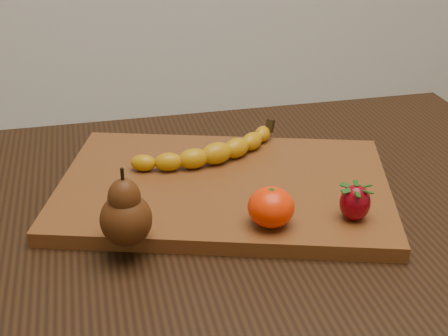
{
  "coord_description": "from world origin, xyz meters",
  "views": [
    {
      "loc": [
        -0.17,
        -0.69,
        1.19
      ],
      "look_at": [
        0.0,
        0.05,
        0.8
      ],
      "focal_mm": 50.0,
      "sensor_mm": 36.0,
      "label": 1
    }
  ],
  "objects": [
    {
      "name": "table",
      "position": [
        0.0,
        0.0,
        0.66
      ],
      "size": [
        1.0,
        0.7,
        0.76
      ],
      "color": "black",
      "rests_on": "ground"
    },
    {
      "name": "cutting_board",
      "position": [
        0.0,
        0.05,
        0.77
      ],
      "size": [
        0.52,
        0.42,
        0.02
      ],
      "primitive_type": "cube",
      "rotation": [
        0.0,
        0.0,
        -0.3
      ],
      "color": "brown",
      "rests_on": "table"
    },
    {
      "name": "banana",
      "position": [
        0.01,
        0.1,
        0.8
      ],
      "size": [
        0.21,
        0.11,
        0.03
      ],
      "primitive_type": null,
      "rotation": [
        0.0,
        0.0,
        0.29
      ],
      "color": "#C48C09",
      "rests_on": "cutting_board"
    },
    {
      "name": "pear",
      "position": [
        -0.14,
        -0.07,
        0.83
      ],
      "size": [
        0.08,
        0.08,
        0.09
      ],
      "primitive_type": null,
      "rotation": [
        0.0,
        0.0,
        0.41
      ],
      "color": "#4C250C",
      "rests_on": "cutting_board"
    },
    {
      "name": "mandarin",
      "position": [
        0.03,
        -0.07,
        0.8
      ],
      "size": [
        0.06,
        0.06,
        0.05
      ],
      "primitive_type": "ellipsoid",
      "rotation": [
        0.0,
        0.0,
        -0.01
      ],
      "color": "#FF2F02",
      "rests_on": "cutting_board"
    },
    {
      "name": "strawberry",
      "position": [
        0.14,
        -0.08,
        0.8
      ],
      "size": [
        0.04,
        0.04,
        0.05
      ],
      "primitive_type": null,
      "rotation": [
        0.0,
        0.0,
        0.2
      ],
      "color": "maroon",
      "rests_on": "cutting_board"
    }
  ]
}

